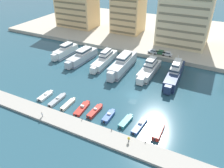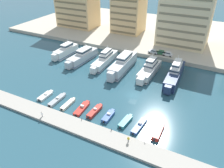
% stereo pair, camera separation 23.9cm
% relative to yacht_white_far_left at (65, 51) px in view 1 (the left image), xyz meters
% --- Properties ---
extents(ground_plane, '(400.00, 400.00, 0.00)m').
position_rel_yacht_white_far_left_xyz_m(ground_plane, '(38.61, -15.83, -2.06)').
color(ground_plane, '#285160').
extents(quay_promenade, '(180.00, 70.00, 1.61)m').
position_rel_yacht_white_far_left_xyz_m(quay_promenade, '(38.61, 48.45, -1.25)').
color(quay_promenade, '#BCB29E').
rests_on(quay_promenade, ground).
extents(pier_dock, '(120.00, 5.30, 0.63)m').
position_rel_yacht_white_far_left_xyz_m(pier_dock, '(38.61, -36.35, -1.74)').
color(pier_dock, '#A8A399').
rests_on(pier_dock, ground).
extents(yacht_white_far_left, '(4.30, 15.83, 6.86)m').
position_rel_yacht_white_far_left_xyz_m(yacht_white_far_left, '(0.00, 0.00, 0.00)').
color(yacht_white_far_left, white).
rests_on(yacht_white_far_left, ground).
extents(yacht_silver_left, '(5.29, 19.38, 6.76)m').
position_rel_yacht_white_far_left_xyz_m(yacht_silver_left, '(9.79, -1.43, -0.06)').
color(yacht_silver_left, silver).
rests_on(yacht_silver_left, ground).
extents(yacht_white_mid_left, '(4.58, 20.21, 7.22)m').
position_rel_yacht_white_far_left_xyz_m(yacht_white_mid_left, '(19.56, 0.22, -0.09)').
color(yacht_white_mid_left, white).
rests_on(yacht_white_mid_left, ground).
extents(yacht_silver_center_left, '(4.87, 22.14, 7.70)m').
position_rel_yacht_white_far_left_xyz_m(yacht_silver_center_left, '(28.25, -1.33, 0.39)').
color(yacht_silver_center_left, silver).
rests_on(yacht_silver_center_left, ground).
extents(yacht_white_center, '(4.69, 18.65, 7.69)m').
position_rel_yacht_white_far_left_xyz_m(yacht_white_center, '(38.60, -0.04, 0.03)').
color(yacht_white_center, white).
rests_on(yacht_white_center, ground).
extents(yacht_navy_center_right, '(4.65, 22.65, 8.15)m').
position_rel_yacht_white_far_left_xyz_m(yacht_navy_center_right, '(47.81, 0.53, 0.24)').
color(yacht_navy_center_right, navy).
rests_on(yacht_navy_center_right, ground).
extents(motorboat_white_far_left, '(2.12, 6.33, 1.10)m').
position_rel_yacht_white_far_left_xyz_m(motorboat_white_far_left, '(14.18, -29.23, -1.67)').
color(motorboat_white_far_left, white).
rests_on(motorboat_white_far_left, ground).
extents(motorboat_grey_left, '(1.75, 7.74, 1.18)m').
position_rel_yacht_white_far_left_xyz_m(motorboat_grey_left, '(18.99, -29.37, -1.64)').
color(motorboat_grey_left, '#9EA3A8').
rests_on(motorboat_grey_left, ground).
extents(motorboat_cream_mid_left, '(1.59, 6.72, 0.84)m').
position_rel_yacht_white_far_left_xyz_m(motorboat_cream_mid_left, '(23.28, -29.63, -1.67)').
color(motorboat_cream_mid_left, beige).
rests_on(motorboat_cream_mid_left, ground).
extents(motorboat_red_center_left, '(2.49, 7.60, 1.28)m').
position_rel_yacht_white_far_left_xyz_m(motorboat_red_center_left, '(28.12, -29.41, -1.68)').
color(motorboat_red_center_left, red).
rests_on(motorboat_red_center_left, ground).
extents(motorboat_red_center, '(1.89, 6.99, 1.32)m').
position_rel_yacht_white_far_left_xyz_m(motorboat_red_center, '(32.22, -28.95, -1.57)').
color(motorboat_red_center, red).
rests_on(motorboat_red_center, ground).
extents(motorboat_blue_center_right, '(1.83, 6.08, 1.30)m').
position_rel_yacht_white_far_left_xyz_m(motorboat_blue_center_right, '(36.71, -29.08, -1.59)').
color(motorboat_blue_center_right, '#33569E').
rests_on(motorboat_blue_center_right, ground).
extents(motorboat_teal_mid_right, '(2.26, 6.26, 0.90)m').
position_rel_yacht_white_far_left_xyz_m(motorboat_teal_mid_right, '(41.84, -28.95, -1.61)').
color(motorboat_teal_mid_right, teal).
rests_on(motorboat_teal_mid_right, ground).
extents(motorboat_blue_right, '(2.30, 7.62, 1.26)m').
position_rel_yacht_white_far_left_xyz_m(motorboat_blue_right, '(45.70, -28.77, -1.65)').
color(motorboat_blue_right, '#33569E').
rests_on(motorboat_blue_right, ground).
extents(motorboat_red_far_right, '(1.99, 7.50, 1.09)m').
position_rel_yacht_white_far_left_xyz_m(motorboat_red_far_right, '(50.71, -28.53, -1.51)').
color(motorboat_red_far_right, red).
rests_on(motorboat_red_far_right, ground).
extents(car_silver_far_left, '(4.19, 2.10, 1.80)m').
position_rel_yacht_white_far_left_xyz_m(car_silver_far_left, '(34.90, 15.76, 0.53)').
color(car_silver_far_left, '#B7BCC1').
rests_on(car_silver_far_left, quay_promenade).
extents(car_green_left, '(4.11, 1.95, 1.80)m').
position_rel_yacht_white_far_left_xyz_m(car_green_left, '(38.17, 16.25, 0.53)').
color(car_green_left, '#2D6642').
rests_on(car_green_left, quay_promenade).
extents(car_white_mid_left, '(4.19, 2.10, 1.80)m').
position_rel_yacht_white_far_left_xyz_m(car_white_mid_left, '(41.26, 16.08, 0.53)').
color(car_white_mid_left, white).
rests_on(car_white_mid_left, quay_promenade).
extents(apartment_block_far_left, '(22.43, 14.14, 27.69)m').
position_rel_yacht_white_far_left_xyz_m(apartment_block_far_left, '(-17.30, 35.48, 12.45)').
color(apartment_block_far_left, '#E0BC84').
rests_on(apartment_block_far_left, quay_promenade).
extents(apartment_block_left, '(15.54, 14.80, 24.55)m').
position_rel_yacht_white_far_left_xyz_m(apartment_block_left, '(12.98, 39.06, 10.89)').
color(apartment_block_left, '#E0BC84').
rests_on(apartment_block_left, quay_promenade).
extents(apartment_block_mid_left, '(22.38, 17.00, 29.21)m').
position_rel_yacht_white_far_left_xyz_m(apartment_block_mid_left, '(43.19, 33.34, 13.20)').
color(apartment_block_mid_left, beige).
rests_on(apartment_block_mid_left, quay_promenade).
extents(pedestrian_near_edge, '(0.63, 0.23, 1.62)m').
position_rel_yacht_white_far_left_xyz_m(pedestrian_near_edge, '(45.46, -35.53, -0.47)').
color(pedestrian_near_edge, '#4C515B').
rests_on(pedestrian_near_edge, pier_dock).
extents(pedestrian_mid_deck, '(0.58, 0.36, 1.60)m').
position_rel_yacht_white_far_left_xyz_m(pedestrian_mid_deck, '(20.71, -37.71, -0.48)').
color(pedestrian_mid_deck, '#4C515B').
rests_on(pedestrian_mid_deck, pier_dock).
extents(bollard_west, '(0.20, 0.20, 0.61)m').
position_rel_yacht_white_far_left_xyz_m(bollard_west, '(31.16, -33.95, -1.10)').
color(bollard_west, '#2D2D33').
rests_on(bollard_west, pier_dock).
extents(bollard_west_mid, '(0.20, 0.20, 0.61)m').
position_rel_yacht_white_far_left_xyz_m(bollard_west_mid, '(40.13, -33.95, -1.10)').
color(bollard_west_mid, '#2D2D33').
rests_on(bollard_west_mid, pier_dock).
extents(bollard_east_mid, '(0.20, 0.20, 0.61)m').
position_rel_yacht_white_far_left_xyz_m(bollard_east_mid, '(49.09, -33.95, -1.10)').
color(bollard_east_mid, '#2D2D33').
rests_on(bollard_east_mid, pier_dock).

